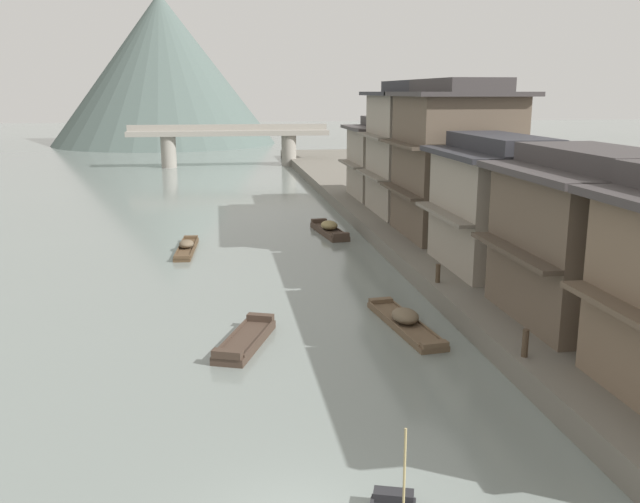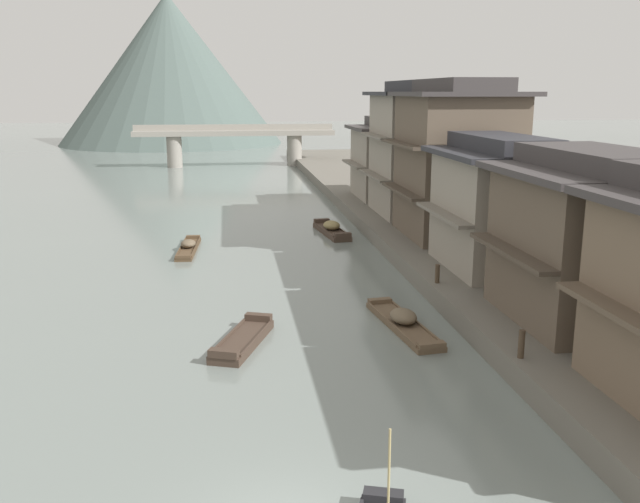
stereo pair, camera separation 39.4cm
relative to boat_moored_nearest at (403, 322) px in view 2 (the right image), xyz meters
The scene contains 14 objects.
riverbank_right 21.03m from the boat_moored_nearest, 58.66° to the left, with size 18.00×110.00×0.85m, color #6B665B.
boat_moored_nearest is the anchor object (origin of this frame).
boat_moored_second 17.05m from the boat_moored_nearest, 121.39° to the left, with size 1.25×5.55×0.64m.
boat_moored_third 18.10m from the boat_moored_nearest, 90.07° to the left, with size 1.79×5.36×0.86m.
boat_moored_far 6.28m from the boat_moored_nearest, behind, with size 2.49×4.30×0.55m.
house_waterfront_second 7.49m from the boat_moored_nearest, 20.54° to the right, with size 6.50×7.02×6.14m.
house_waterfront_tall 8.58m from the boat_moored_nearest, 42.77° to the left, with size 5.63×7.24×6.14m.
house_waterfront_narrow 15.08m from the boat_moored_nearest, 63.99° to the left, with size 6.72×7.71×8.74m.
house_waterfront_far 21.72m from the boat_moored_nearest, 72.65° to the left, with size 6.83×7.64×8.74m.
house_waterfront_end 28.61m from the boat_moored_nearest, 76.84° to the left, with size 7.14×7.30×6.14m.
mooring_post_dock_near 6.08m from the boat_moored_nearest, 67.54° to the right, with size 0.20×0.20×0.89m, color #473828.
mooring_post_dock_mid 3.99m from the boat_moored_nearest, 53.61° to the left, with size 0.20×0.20×0.81m, color #473828.
stone_bridge 60.43m from the boat_moored_nearest, 95.20° to the left, with size 24.13×2.40×5.01m.
hill_far_west 101.92m from the boat_moored_nearest, 98.96° to the left, with size 38.16×38.16×25.09m, color #4C5B56.
Camera 2 is at (-1.11, -12.45, 8.90)m, focal length 38.55 mm.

